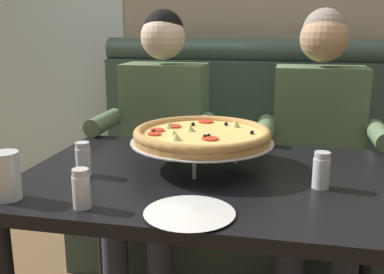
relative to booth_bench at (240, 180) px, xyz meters
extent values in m
cube|color=#384C42|center=(0.00, -0.13, -0.17)|extent=(1.62, 0.60, 0.46)
cube|color=#384C42|center=(0.00, 0.26, 0.29)|extent=(1.62, 0.18, 0.65)
cylinder|color=#384C42|center=(0.00, 0.26, 0.66)|extent=(1.62, 0.14, 0.14)
cube|color=black|center=(0.00, -0.89, 0.31)|extent=(1.25, 0.84, 0.04)
cylinder|color=black|center=(-0.55, -0.54, -0.05)|extent=(0.06, 0.06, 0.69)
cylinder|color=black|center=(0.55, -0.54, -0.05)|extent=(0.06, 0.06, 0.69)
cube|color=#2D3342|center=(-0.37, -0.38, 0.14)|extent=(0.34, 0.40, 0.15)
cylinder|color=#2D3342|center=(-0.47, -0.63, -0.17)|extent=(0.11, 0.11, 0.46)
cylinder|color=#2D3342|center=(-0.27, -0.63, -0.17)|extent=(0.11, 0.11, 0.46)
cube|color=#56704C|center=(-0.37, -0.16, 0.34)|extent=(0.40, 0.22, 0.56)
cylinder|color=#56704C|center=(-0.60, -0.38, 0.37)|extent=(0.08, 0.28, 0.08)
cylinder|color=#56704C|center=(-0.14, -0.38, 0.37)|extent=(0.08, 0.28, 0.08)
sphere|color=beige|center=(-0.37, -0.18, 0.75)|extent=(0.21, 0.21, 0.21)
sphere|color=black|center=(-0.37, -0.17, 0.78)|extent=(0.19, 0.19, 0.19)
cube|color=#2D3342|center=(0.37, -0.38, 0.14)|extent=(0.34, 0.40, 0.15)
cube|color=#56704C|center=(0.37, -0.16, 0.34)|extent=(0.40, 0.22, 0.56)
cylinder|color=#56704C|center=(0.14, -0.38, 0.37)|extent=(0.08, 0.28, 0.08)
cylinder|color=#56704C|center=(0.60, -0.38, 0.37)|extent=(0.08, 0.28, 0.08)
sphere|color=tan|center=(0.37, -0.18, 0.75)|extent=(0.21, 0.21, 0.21)
sphere|color=gray|center=(0.37, -0.17, 0.78)|extent=(0.19, 0.19, 0.19)
cylinder|color=silver|center=(-0.06, -0.94, 0.37)|extent=(0.01, 0.01, 0.09)
cylinder|color=silver|center=(-0.16, -0.75, 0.37)|extent=(0.01, 0.01, 0.09)
cylinder|color=silver|center=(0.05, -0.75, 0.37)|extent=(0.01, 0.01, 0.09)
torus|color=silver|center=(-0.06, -0.81, 0.41)|extent=(0.27, 0.27, 0.01)
cylinder|color=silver|center=(-0.06, -0.81, 0.42)|extent=(0.48, 0.48, 0.00)
cylinder|color=tan|center=(-0.06, -0.81, 0.43)|extent=(0.46, 0.46, 0.02)
torus|color=tan|center=(-0.06, -0.81, 0.45)|extent=(0.46, 0.46, 0.03)
cylinder|color=#EFCC6B|center=(-0.06, -0.81, 0.44)|extent=(0.40, 0.40, 0.01)
cylinder|color=red|center=(-0.21, -0.82, 0.45)|extent=(0.05, 0.05, 0.01)
cylinder|color=red|center=(-0.20, -0.87, 0.45)|extent=(0.04, 0.04, 0.01)
cylinder|color=red|center=(-0.07, -0.65, 0.45)|extent=(0.05, 0.05, 0.01)
cylinder|color=red|center=(-0.01, -0.90, 0.45)|extent=(0.05, 0.05, 0.01)
cylinder|color=red|center=(-0.17, -0.75, 0.45)|extent=(0.06, 0.06, 0.01)
sphere|color=black|center=(0.01, -0.69, 0.46)|extent=(0.01, 0.01, 0.01)
sphere|color=black|center=(-0.21, -0.85, 0.46)|extent=(0.01, 0.01, 0.01)
sphere|color=black|center=(-0.03, -0.88, 0.46)|extent=(0.01, 0.01, 0.01)
sphere|color=black|center=(0.11, -0.80, 0.46)|extent=(0.01, 0.01, 0.01)
sphere|color=black|center=(-0.11, -0.72, 0.46)|extent=(0.01, 0.01, 0.01)
sphere|color=black|center=(-0.02, -0.87, 0.46)|extent=(0.01, 0.01, 0.01)
cone|color=#CCC675|center=(-0.12, -0.93, 0.46)|extent=(0.04, 0.04, 0.02)
cone|color=#CCC675|center=(-0.18, -0.77, 0.46)|extent=(0.04, 0.04, 0.02)
cone|color=#CCC675|center=(-0.13, -0.90, 0.46)|extent=(0.04, 0.04, 0.02)
cone|color=#CCC675|center=(0.05, -0.71, 0.46)|extent=(0.04, 0.04, 0.02)
cone|color=#CCC675|center=(-0.10, -0.80, 0.46)|extent=(0.04, 0.04, 0.02)
cylinder|color=white|center=(-0.30, -1.23, 0.37)|extent=(0.05, 0.05, 0.09)
cylinder|color=silver|center=(-0.30, -1.23, 0.36)|extent=(0.04, 0.04, 0.06)
cylinder|color=silver|center=(-0.30, -1.23, 0.43)|extent=(0.04, 0.04, 0.02)
cylinder|color=white|center=(0.33, -0.94, 0.38)|extent=(0.05, 0.05, 0.09)
cylinder|color=#A82D19|center=(0.33, -0.94, 0.35)|extent=(0.04, 0.04, 0.04)
cylinder|color=silver|center=(0.33, -0.94, 0.43)|extent=(0.05, 0.05, 0.02)
cylinder|color=white|center=(-0.41, -0.98, 0.37)|extent=(0.05, 0.05, 0.09)
cylinder|color=#4C6633|center=(-0.41, -0.98, 0.35)|extent=(0.04, 0.04, 0.05)
cylinder|color=silver|center=(-0.41, -0.98, 0.43)|extent=(0.04, 0.04, 0.02)
cylinder|color=white|center=(-0.01, -1.21, 0.33)|extent=(0.17, 0.17, 0.01)
cone|color=white|center=(-0.01, -1.21, 0.34)|extent=(0.24, 0.24, 0.01)
cylinder|color=silver|center=(-0.53, -1.22, 0.40)|extent=(0.08, 0.08, 0.14)
cylinder|color=gold|center=(-0.53, -1.22, 0.37)|extent=(0.07, 0.07, 0.09)
cylinder|color=black|center=(-1.44, 1.49, -0.18)|extent=(0.02, 0.02, 0.44)
cylinder|color=black|center=(-1.45, 1.23, -0.18)|extent=(0.02, 0.02, 0.44)
cylinder|color=black|center=(-1.18, 1.47, -0.18)|extent=(0.02, 0.02, 0.44)
cylinder|color=black|center=(-1.20, 1.21, -0.18)|extent=(0.02, 0.02, 0.44)
cylinder|color=black|center=(-1.32, 1.35, 0.05)|extent=(0.40, 0.40, 0.02)
cube|color=black|center=(-1.16, 1.34, 0.25)|extent=(0.04, 0.32, 0.42)
camera|label=1|loc=(0.22, -2.26, 0.80)|focal=41.93mm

